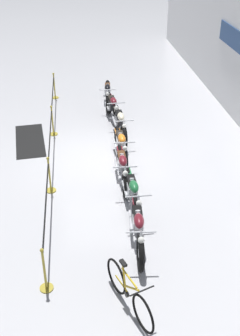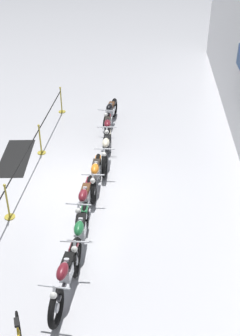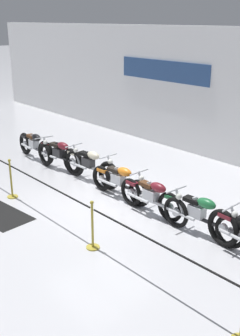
# 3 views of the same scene
# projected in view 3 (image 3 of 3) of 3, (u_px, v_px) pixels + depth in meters

# --- Properties ---
(ground_plane) EXTENTS (120.00, 120.00, 0.00)m
(ground_plane) POSITION_uv_depth(u_px,v_px,m) (100.00, 203.00, 10.69)
(ground_plane) COLOR silver
(back_wall) EXTENTS (28.00, 0.29, 4.20)m
(back_wall) POSITION_uv_depth(u_px,v_px,m) (226.00, 97.00, 13.17)
(back_wall) COLOR white
(back_wall) RESTS_ON ground
(motorcycle_black_0) EXTENTS (2.26, 0.62, 0.95)m
(motorcycle_black_0) POSITION_uv_depth(u_px,v_px,m) (35.00, 146.00, 13.80)
(motorcycle_black_0) COLOR black
(motorcycle_black_0) RESTS_ON ground
(motorcycle_maroon_1) EXTENTS (2.22, 0.62, 0.97)m
(motorcycle_maroon_1) POSITION_uv_depth(u_px,v_px,m) (60.00, 155.00, 12.84)
(motorcycle_maroon_1) COLOR black
(motorcycle_maroon_1) RESTS_ON ground
(motorcycle_cream_2) EXTENTS (2.44, 0.62, 0.97)m
(motorcycle_cream_2) POSITION_uv_depth(u_px,v_px,m) (90.00, 165.00, 11.96)
(motorcycle_cream_2) COLOR black
(motorcycle_cream_2) RESTS_ON ground
(motorcycle_orange_3) EXTENTS (2.11, 0.62, 0.93)m
(motorcycle_orange_3) POSITION_uv_depth(u_px,v_px,m) (120.00, 182.00, 10.84)
(motorcycle_orange_3) COLOR black
(motorcycle_orange_3) RESTS_ON ground
(motorcycle_maroon_4) EXTENTS (2.23, 0.62, 0.93)m
(motorcycle_maroon_4) POSITION_uv_depth(u_px,v_px,m) (153.00, 197.00, 9.85)
(motorcycle_maroon_4) COLOR black
(motorcycle_maroon_4) RESTS_ON ground
(motorcycle_green_5) EXTENTS (2.32, 0.62, 0.94)m
(motorcycle_green_5) POSITION_uv_depth(u_px,v_px,m) (199.00, 214.00, 9.01)
(motorcycle_green_5) COLOR black
(motorcycle_green_5) RESTS_ON ground
(stanchion_far_left) EXTENTS (10.35, 0.28, 1.05)m
(stanchion_far_left) POSITION_uv_depth(u_px,v_px,m) (17.00, 175.00, 10.52)
(stanchion_far_left) COLOR gold
(stanchion_far_left) RESTS_ON ground
(stanchion_mid_left) EXTENTS (0.28, 0.28, 1.05)m
(stanchion_mid_left) POSITION_uv_depth(u_px,v_px,m) (11.00, 184.00, 10.92)
(stanchion_mid_left) COLOR gold
(stanchion_mid_left) RESTS_ON ground
(stanchion_mid_right) EXTENTS (0.28, 0.28, 1.05)m
(stanchion_mid_right) POSITION_uv_depth(u_px,v_px,m) (93.00, 232.00, 8.49)
(stanchion_mid_right) COLOR gold
(stanchion_mid_right) RESTS_ON ground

